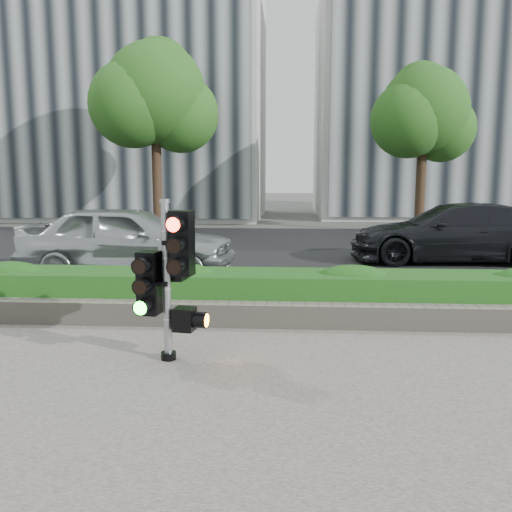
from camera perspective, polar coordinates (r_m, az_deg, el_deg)
name	(u,v)px	position (r m, az deg, el deg)	size (l,w,h in m)	color
ground	(243,375)	(6.23, -1.39, -12.42)	(120.00, 120.00, 0.00)	#51514C
sidewalk	(210,510)	(4.00, -4.83, -25.10)	(16.00, 11.00, 0.03)	#9E9389
road	(272,250)	(15.95, 1.74, 0.59)	(60.00, 13.00, 0.02)	black
curb	(259,304)	(9.21, 0.32, -5.04)	(60.00, 0.25, 0.12)	gray
stone_wall	(254,314)	(7.97, -0.20, -6.18)	(12.00, 0.32, 0.34)	gray
hedge	(257,294)	(8.56, 0.09, -3.97)	(12.00, 1.00, 0.68)	#358D2B
building_left	(109,72)	(30.78, -15.22, 18.16)	(16.00, 9.00, 15.00)	#B7B7B2
building_right	(486,104)	(32.74, 23.05, 14.54)	(18.00, 10.00, 12.00)	#B7B7B2
tree_left	(155,97)	(21.15, -10.60, 16.10)	(4.61, 4.03, 7.34)	black
tree_right	(423,114)	(22.03, 17.17, 14.09)	(4.10, 3.58, 6.53)	black
traffic_signal	(170,272)	(6.45, -9.09, -1.69)	(0.69, 0.53, 1.92)	black
car_silver	(128,240)	(12.08, -13.30, 1.60)	(1.87, 4.64, 1.58)	#B5B8BD
car_dark	(453,233)	(14.66, 19.99, 2.34)	(2.09, 5.14, 1.49)	black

